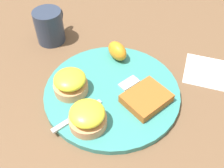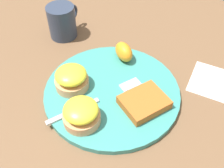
% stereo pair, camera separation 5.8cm
% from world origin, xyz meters
% --- Properties ---
extents(ground_plane, '(1.10, 1.10, 0.00)m').
position_xyz_m(ground_plane, '(0.00, 0.00, 0.00)').
color(ground_plane, brown).
extents(plate, '(0.31, 0.31, 0.01)m').
position_xyz_m(plate, '(0.00, 0.00, 0.01)').
color(plate, teal).
rests_on(plate, ground_plane).
extents(sandwich_benedict_left, '(0.08, 0.08, 0.05)m').
position_xyz_m(sandwich_benedict_left, '(-0.04, 0.08, 0.04)').
color(sandwich_benedict_left, tan).
rests_on(sandwich_benedict_left, plate).
extents(sandwich_benedict_right, '(0.08, 0.08, 0.05)m').
position_xyz_m(sandwich_benedict_right, '(-0.10, 0.01, 0.04)').
color(sandwich_benedict_right, tan).
rests_on(sandwich_benedict_right, plate).
extents(hashbrown_patty, '(0.12, 0.11, 0.02)m').
position_xyz_m(hashbrown_patty, '(-0.00, -0.08, 0.02)').
color(hashbrown_patty, '#B55C22').
rests_on(hashbrown_patty, plate).
extents(orange_wedge, '(0.06, 0.07, 0.04)m').
position_xyz_m(orange_wedge, '(0.11, 0.03, 0.04)').
color(orange_wedge, orange).
rests_on(orange_wedge, plate).
extents(fork, '(0.21, 0.12, 0.00)m').
position_xyz_m(fork, '(-0.03, 0.00, 0.02)').
color(fork, silver).
rests_on(fork, plate).
extents(cup, '(0.11, 0.08, 0.09)m').
position_xyz_m(cup, '(0.12, 0.24, 0.05)').
color(cup, '#2D384C').
rests_on(cup, ground_plane).
extents(napkin, '(0.12, 0.12, 0.00)m').
position_xyz_m(napkin, '(0.16, -0.19, 0.00)').
color(napkin, white).
rests_on(napkin, ground_plane).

